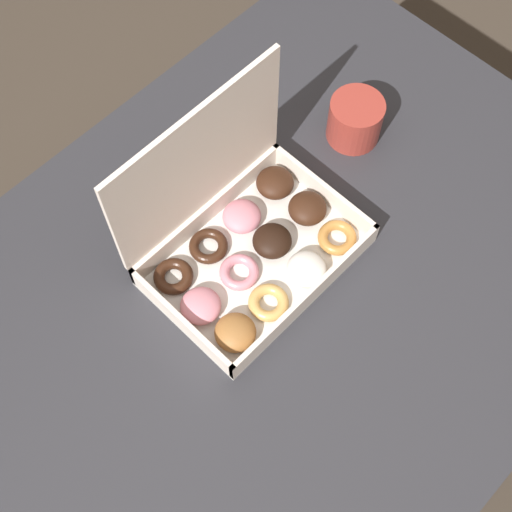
{
  "coord_description": "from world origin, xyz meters",
  "views": [
    {
      "loc": [
        -0.31,
        -0.3,
        1.76
      ],
      "look_at": [
        0.05,
        0.05,
        0.74
      ],
      "focal_mm": 50.0,
      "sensor_mm": 36.0,
      "label": 1
    }
  ],
  "objects": [
    {
      "name": "donut_box",
      "position": [
        0.05,
        0.07,
        0.76
      ],
      "size": [
        0.33,
        0.24,
        0.28
      ],
      "color": "silver",
      "rests_on": "dining_table"
    },
    {
      "name": "coffee_mug",
      "position": [
        0.35,
        0.1,
        0.76
      ],
      "size": [
        0.09,
        0.09,
        0.08
      ],
      "color": "#A3382D",
      "rests_on": "dining_table"
    },
    {
      "name": "dining_table",
      "position": [
        0.0,
        0.0,
        0.63
      ],
      "size": [
        1.3,
        0.89,
        0.71
      ],
      "color": "#2D2D33",
      "rests_on": "ground_plane"
    },
    {
      "name": "ground_plane",
      "position": [
        0.0,
        0.0,
        0.0
      ],
      "size": [
        8.0,
        8.0,
        0.0
      ],
      "primitive_type": "plane",
      "color": "#42382D"
    }
  ]
}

